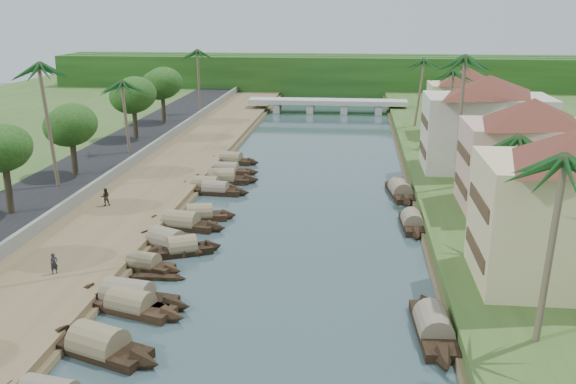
# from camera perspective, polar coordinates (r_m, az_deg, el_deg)

# --- Properties ---
(ground) EXTENTS (220.00, 220.00, 0.00)m
(ground) POSITION_cam_1_polar(r_m,az_deg,el_deg) (46.07, -0.66, -7.29)
(ground) COLOR #32464B
(ground) RESTS_ON ground
(left_bank) EXTENTS (10.00, 180.00, 0.80)m
(left_bank) POSITION_cam_1_polar(r_m,az_deg,el_deg) (67.83, -12.21, 0.47)
(left_bank) COLOR brown
(left_bank) RESTS_ON ground
(right_bank) EXTENTS (16.00, 180.00, 1.20)m
(right_bank) POSITION_cam_1_polar(r_m,az_deg,el_deg) (65.97, 18.07, -0.24)
(right_bank) COLOR #344F1F
(right_bank) RESTS_ON ground
(road) EXTENTS (8.00, 180.00, 1.40)m
(road) POSITION_cam_1_polar(r_m,az_deg,el_deg) (70.84, -18.77, 0.89)
(road) COLOR black
(road) RESTS_ON ground
(retaining_wall) EXTENTS (0.40, 180.00, 1.10)m
(retaining_wall) POSITION_cam_1_polar(r_m,az_deg,el_deg) (69.00, -15.57, 1.32)
(retaining_wall) COLOR slate
(retaining_wall) RESTS_ON left_bank
(treeline) EXTENTS (120.00, 14.00, 8.00)m
(treeline) POSITION_cam_1_polar(r_m,az_deg,el_deg) (142.77, 4.06, 10.39)
(treeline) COLOR #18390F
(treeline) RESTS_ON ground
(bridge) EXTENTS (28.00, 4.00, 2.40)m
(bridge) POSITION_cam_1_polar(r_m,az_deg,el_deg) (115.27, 3.52, 7.88)
(bridge) COLOR #A9A89E
(bridge) RESTS_ON ground
(building_mid) EXTENTS (14.11, 14.11, 9.70)m
(building_mid) POSITION_cam_1_polar(r_m,az_deg,el_deg) (59.22, 20.62, 3.24)
(building_mid) COLOR tan
(building_mid) RESTS_ON right_bank
(building_far) EXTENTS (15.59, 15.59, 10.20)m
(building_far) POSITION_cam_1_polar(r_m,az_deg,el_deg) (72.35, 17.21, 5.95)
(building_far) COLOR beige
(building_far) RESTS_ON right_bank
(building_distant) EXTENTS (12.62, 12.62, 9.20)m
(building_distant) POSITION_cam_1_polar(r_m,az_deg,el_deg) (92.06, 15.51, 7.83)
(building_distant) COLOR beige
(building_distant) RESTS_ON right_bank
(sampan_1) EXTENTS (8.60, 4.77, 2.48)m
(sampan_1) POSITION_cam_1_polar(r_m,az_deg,el_deg) (37.62, -16.47, -13.01)
(sampan_1) COLOR black
(sampan_1) RESTS_ON ground
(sampan_2) EXTENTS (8.17, 3.95, 2.14)m
(sampan_2) POSITION_cam_1_polar(r_m,az_deg,el_deg) (41.72, -13.80, -9.79)
(sampan_2) COLOR black
(sampan_2) RESTS_ON ground
(sampan_3) EXTENTS (9.14, 3.46, 2.38)m
(sampan_3) POSITION_cam_1_polar(r_m,az_deg,el_deg) (42.87, -14.04, -9.06)
(sampan_3) COLOR black
(sampan_3) RESTS_ON ground
(sampan_4) EXTENTS (6.41, 2.89, 1.84)m
(sampan_4) POSITION_cam_1_polar(r_m,az_deg,el_deg) (47.73, -12.69, -6.32)
(sampan_4) COLOR black
(sampan_4) RESTS_ON ground
(sampan_5) EXTENTS (6.46, 4.14, 2.07)m
(sampan_5) POSITION_cam_1_polar(r_m,az_deg,el_deg) (50.12, -9.39, -5.01)
(sampan_5) COLOR black
(sampan_5) RESTS_ON ground
(sampan_6) EXTENTS (7.72, 5.20, 2.31)m
(sampan_6) POSITION_cam_1_polar(r_m,az_deg,el_deg) (51.67, -10.75, -4.42)
(sampan_6) COLOR black
(sampan_6) RESTS_ON ground
(sampan_7) EXTENTS (8.50, 3.06, 2.22)m
(sampan_7) POSITION_cam_1_polar(r_m,az_deg,el_deg) (55.86, -9.47, -2.77)
(sampan_7) COLOR black
(sampan_7) RESTS_ON ground
(sampan_8) EXTENTS (6.84, 2.96, 2.09)m
(sampan_8) POSITION_cam_1_polar(r_m,az_deg,el_deg) (57.79, -7.82, -2.05)
(sampan_8) COLOR black
(sampan_8) RESTS_ON ground
(sampan_9) EXTENTS (7.45, 2.02, 1.91)m
(sampan_9) POSITION_cam_1_polar(r_m,az_deg,el_deg) (65.40, -6.47, 0.16)
(sampan_9) COLOR black
(sampan_9) RESTS_ON ground
(sampan_10) EXTENTS (7.49, 2.03, 2.07)m
(sampan_10) POSITION_cam_1_polar(r_m,az_deg,el_deg) (67.02, -7.32, 0.53)
(sampan_10) COLOR black
(sampan_10) RESTS_ON ground
(sampan_11) EXTENTS (8.50, 2.69, 2.38)m
(sampan_11) POSITION_cam_1_polar(r_m,az_deg,el_deg) (69.47, -5.93, 1.15)
(sampan_11) COLOR black
(sampan_11) RESTS_ON ground
(sampan_12) EXTENTS (7.92, 1.86, 1.91)m
(sampan_12) POSITION_cam_1_polar(r_m,az_deg,el_deg) (73.24, -5.51, 1.94)
(sampan_12) COLOR black
(sampan_12) RESTS_ON ground
(sampan_13) EXTENTS (7.56, 2.81, 2.05)m
(sampan_13) POSITION_cam_1_polar(r_m,az_deg,el_deg) (78.06, -5.08, 2.85)
(sampan_13) COLOR black
(sampan_13) RESTS_ON ground
(sampan_14) EXTENTS (2.30, 9.43, 2.25)m
(sampan_14) POSITION_cam_1_polar(r_m,az_deg,el_deg) (38.97, 12.78, -11.66)
(sampan_14) COLOR black
(sampan_14) RESTS_ON ground
(sampan_15) EXTENTS (2.01, 7.67, 2.06)m
(sampan_15) POSITION_cam_1_polar(r_m,az_deg,el_deg) (56.32, 10.99, -2.69)
(sampan_15) COLOR black
(sampan_15) RESTS_ON ground
(sampan_16) EXTENTS (3.00, 9.61, 2.29)m
(sampan_16) POSITION_cam_1_polar(r_m,az_deg,el_deg) (65.55, 9.96, 0.07)
(sampan_16) COLOR black
(sampan_16) RESTS_ON ground
(canoe_1) EXTENTS (4.32, 0.81, 0.70)m
(canoe_1) POSITION_cam_1_polar(r_m,az_deg,el_deg) (46.14, -11.61, -7.47)
(canoe_1) COLOR black
(canoe_1) RESTS_ON ground
(canoe_2) EXTENTS (5.90, 3.17, 0.88)m
(canoe_2) POSITION_cam_1_polar(r_m,az_deg,el_deg) (69.80, -5.90, 0.95)
(canoe_2) COLOR black
(canoe_2) RESTS_ON ground
(palm_0) EXTENTS (3.20, 3.20, 11.51)m
(palm_0) POSITION_cam_1_polar(r_m,az_deg,el_deg) (34.26, 22.93, 2.36)
(palm_0) COLOR brown
(palm_0) RESTS_ON ground
(palm_1) EXTENTS (3.20, 3.20, 9.67)m
(palm_1) POSITION_cam_1_polar(r_m,az_deg,el_deg) (48.39, 19.15, 4.33)
(palm_1) COLOR brown
(palm_1) RESTS_ON ground
(palm_2) EXTENTS (3.20, 3.20, 14.08)m
(palm_2) POSITION_cam_1_polar(r_m,az_deg,el_deg) (63.29, 15.43, 11.13)
(palm_2) COLOR brown
(palm_2) RESTS_ON ground
(palm_3) EXTENTS (3.20, 3.20, 10.96)m
(palm_3) POSITION_cam_1_polar(r_m,az_deg,el_deg) (82.80, 13.88, 10.23)
(palm_3) COLOR brown
(palm_3) RESTS_ON ground
(palm_5) EXTENTS (3.20, 3.20, 13.24)m
(palm_5) POSITION_cam_1_polar(r_m,az_deg,el_deg) (64.99, -20.81, 10.25)
(palm_5) COLOR brown
(palm_5) RESTS_ON ground
(palm_6) EXTENTS (3.20, 3.20, 9.93)m
(palm_6) POSITION_cam_1_polar(r_m,az_deg,el_deg) (78.32, -14.35, 9.28)
(palm_6) COLOR brown
(palm_6) RESTS_ON ground
(palm_7) EXTENTS (3.20, 3.20, 11.15)m
(palm_7) POSITION_cam_1_polar(r_m,az_deg,el_deg) (96.52, 11.60, 11.26)
(palm_7) COLOR brown
(palm_7) RESTS_ON ground
(palm_8) EXTENTS (3.20, 3.20, 11.56)m
(palm_8) POSITION_cam_1_polar(r_m,az_deg,el_deg) (106.31, -8.03, 12.18)
(palm_8) COLOR brown
(palm_8) RESTS_ON ground
(tree_2) EXTENTS (4.49, 4.49, 7.47)m
(tree_2) POSITION_cam_1_polar(r_m,az_deg,el_deg) (58.26, -23.97, 3.46)
(tree_2) COLOR #423625
(tree_2) RESTS_ON ground
(tree_3) EXTENTS (4.99, 4.99, 7.29)m
(tree_3) POSITION_cam_1_polar(r_m,az_deg,el_deg) (69.67, -18.73, 5.59)
(tree_3) COLOR #423625
(tree_3) RESTS_ON ground
(tree_4) EXTENTS (5.47, 5.47, 7.99)m
(tree_4) POSITION_cam_1_polar(r_m,az_deg,el_deg) (87.16, -13.58, 8.31)
(tree_4) COLOR #423625
(tree_4) RESTS_ON ground
(tree_5) EXTENTS (5.50, 5.50, 8.05)m
(tree_5) POSITION_cam_1_polar(r_m,az_deg,el_deg) (99.30, -11.13, 9.40)
(tree_5) COLOR #423625
(tree_5) RESTS_ON ground
(tree_6) EXTENTS (4.69, 4.69, 7.35)m
(tree_6) POSITION_cam_1_polar(r_m,az_deg,el_deg) (75.27, 20.71, 6.11)
(tree_6) COLOR #423625
(tree_6) RESTS_ON ground
(person_near) EXTENTS (0.62, 0.64, 1.48)m
(person_near) POSITION_cam_1_polar(r_m,az_deg,el_deg) (46.62, -20.08, -5.99)
(person_near) COLOR #232128
(person_near) RESTS_ON left_bank
(person_far) EXTENTS (0.96, 0.86, 1.64)m
(person_far) POSITION_cam_1_polar(r_m,az_deg,el_deg) (60.81, -15.92, -0.42)
(person_far) COLOR #2D271F
(person_far) RESTS_ON left_bank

